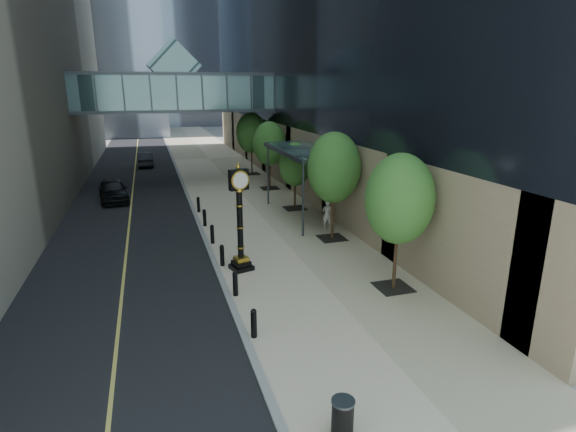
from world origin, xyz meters
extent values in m
plane|color=gray|center=(0.00, 0.00, 0.00)|extent=(320.00, 320.00, 0.00)
cube|color=black|center=(-7.00, 40.00, 0.01)|extent=(8.00, 180.00, 0.02)
cube|color=beige|center=(1.00, 40.00, 0.03)|extent=(8.00, 180.00, 0.06)
cube|color=gray|center=(-3.00, 40.00, 0.04)|extent=(0.25, 180.00, 0.07)
cube|color=slate|center=(-3.00, 28.00, 7.50)|extent=(17.00, 4.00, 3.00)
cube|color=#383F44|center=(-3.00, 28.00, 6.05)|extent=(17.00, 4.20, 0.25)
cube|color=#383F44|center=(-3.00, 28.00, 8.95)|extent=(17.00, 4.20, 0.25)
cube|color=slate|center=(-3.00, 28.00, 9.60)|extent=(4.24, 3.00, 4.24)
cube|color=#383F44|center=(3.50, 14.00, 4.20)|extent=(3.00, 8.00, 0.25)
cube|color=slate|center=(3.50, 14.00, 4.35)|extent=(2.80, 7.80, 0.06)
cylinder|color=#383F44|center=(2.20, 10.30, 2.10)|extent=(0.12, 0.12, 4.20)
cylinder|color=#383F44|center=(2.20, 17.70, 2.10)|extent=(0.12, 0.12, 4.20)
cylinder|color=black|center=(-2.70, 1.00, 0.51)|extent=(0.20, 0.20, 0.90)
cylinder|color=black|center=(-2.70, 4.20, 0.51)|extent=(0.20, 0.20, 0.90)
cylinder|color=black|center=(-2.70, 7.40, 0.51)|extent=(0.20, 0.20, 0.90)
cylinder|color=black|center=(-2.70, 10.60, 0.51)|extent=(0.20, 0.20, 0.90)
cylinder|color=black|center=(-2.70, 13.80, 0.51)|extent=(0.20, 0.20, 0.90)
cylinder|color=black|center=(-2.70, 17.00, 0.51)|extent=(0.20, 0.20, 0.90)
cube|color=black|center=(3.60, 3.00, 0.07)|extent=(1.40, 1.40, 0.02)
cylinder|color=#432A1C|center=(3.60, 3.00, 1.53)|extent=(0.14, 0.14, 2.93)
ellipsoid|color=#2F6C27|center=(3.60, 3.00, 3.79)|extent=(2.69, 2.69, 3.58)
cube|color=black|center=(3.60, 9.50, 0.07)|extent=(1.40, 1.40, 0.02)
cylinder|color=#432A1C|center=(3.60, 9.50, 1.58)|extent=(0.14, 0.14, 3.04)
ellipsoid|color=#2F6C27|center=(3.60, 9.50, 3.92)|extent=(2.78, 2.78, 3.71)
cube|color=black|center=(3.60, 16.00, 0.07)|extent=(1.40, 1.40, 0.02)
cylinder|color=#432A1C|center=(3.60, 16.00, 1.24)|extent=(0.14, 0.14, 2.36)
ellipsoid|color=#2F6C27|center=(3.60, 16.00, 3.06)|extent=(2.16, 2.16, 2.88)
cube|color=black|center=(3.60, 22.50, 0.07)|extent=(1.40, 1.40, 0.02)
cylinder|color=#432A1C|center=(3.60, 22.50, 1.48)|extent=(0.14, 0.14, 2.83)
ellipsoid|color=#2F6C27|center=(3.60, 22.50, 3.66)|extent=(2.59, 2.59, 3.46)
cube|color=black|center=(3.60, 29.00, 0.07)|extent=(1.40, 1.40, 0.02)
cylinder|color=#432A1C|center=(3.60, 29.00, 1.57)|extent=(0.14, 0.14, 3.01)
ellipsoid|color=#2F6C27|center=(3.60, 29.00, 3.89)|extent=(2.76, 2.76, 3.68)
cube|color=black|center=(-1.96, 6.73, 0.16)|extent=(1.09, 1.09, 0.20)
cube|color=black|center=(-1.96, 6.73, 0.36)|extent=(0.85, 0.85, 0.20)
cube|color=gold|center=(-1.96, 6.73, 0.55)|extent=(0.67, 0.67, 0.20)
cylinder|color=black|center=(-1.96, 6.73, 2.18)|extent=(0.26, 0.26, 3.06)
cube|color=black|center=(-1.96, 6.73, 4.16)|extent=(0.89, 0.51, 0.89)
cylinder|color=white|center=(-1.96, 6.90, 4.16)|extent=(0.68, 0.22, 0.69)
cylinder|color=white|center=(-1.96, 6.56, 4.16)|extent=(0.68, 0.22, 0.69)
sphere|color=gold|center=(-1.96, 6.73, 4.70)|extent=(0.20, 0.20, 0.20)
cylinder|color=black|center=(-1.70, -3.83, 0.51)|extent=(0.60, 0.60, 0.90)
imported|color=beige|center=(4.00, 11.25, 0.89)|extent=(0.63, 0.43, 1.66)
imported|color=black|center=(-8.19, 22.00, 0.80)|extent=(2.42, 4.78, 1.56)
imported|color=black|center=(-5.97, 36.70, 0.73)|extent=(1.68, 4.36, 1.42)
camera|label=1|loc=(-5.50, -11.80, 7.97)|focal=28.00mm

